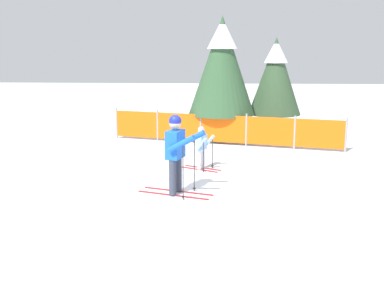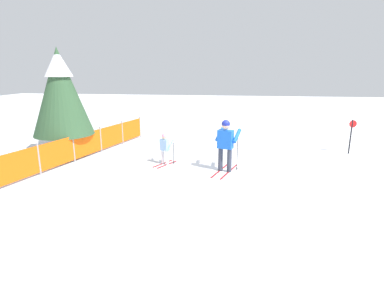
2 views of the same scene
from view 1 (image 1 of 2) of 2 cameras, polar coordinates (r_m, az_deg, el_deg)
ground_plane at (r=9.97m, az=-1.27°, el=-6.31°), size 60.00×60.00×0.00m
skier_adult at (r=9.93m, az=-1.84°, el=-0.36°), size 1.62×0.92×1.68m
skier_child at (r=12.02m, az=1.16°, el=-0.05°), size 1.03×0.69×1.10m
safety_fence at (r=15.08m, az=3.71°, el=1.81°), size 7.18×1.87×1.01m
conifer_far at (r=16.96m, az=9.87°, el=8.09°), size 1.81×1.81×3.35m
conifer_near at (r=15.72m, az=3.58°, el=9.43°), size 2.15×2.15×4.00m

